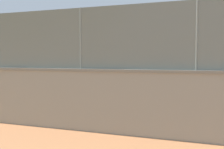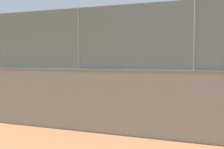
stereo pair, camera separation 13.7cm
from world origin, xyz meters
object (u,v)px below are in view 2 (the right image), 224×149
Objects in this scene: player_near_wall_returning at (118,85)px; courtside_bench at (96,108)px; player_crossing_court at (149,78)px; sports_ball at (152,93)px.

player_near_wall_returning is 0.94× the size of courtside_bench.
courtside_bench is at bearing 89.59° from player_crossing_court.
player_near_wall_returning reaches higher than sports_ball.
sports_ball is at bearing 106.18° from player_crossing_court.
player_near_wall_returning reaches higher than courtside_bench.
player_crossing_court is 0.92× the size of courtside_bench.
sports_ball is 7.44m from courtside_bench.
player_crossing_court reaches higher than sports_ball.
player_near_wall_returning is 4.01m from courtside_bench.
player_crossing_court is at bearing -95.86° from player_near_wall_returning.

